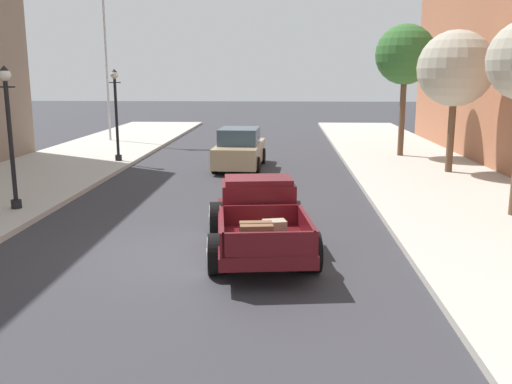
% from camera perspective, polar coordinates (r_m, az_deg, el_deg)
% --- Properties ---
extents(ground_plane, '(140.00, 140.00, 0.00)m').
position_cam_1_polar(ground_plane, '(12.08, -6.41, -6.31)').
color(ground_plane, '#333338').
extents(hotrod_truck_maroon, '(2.56, 5.07, 1.58)m').
position_cam_1_polar(hotrod_truck_maroon, '(12.21, 0.23, -2.35)').
color(hotrod_truck_maroon, '#510F14').
rests_on(hotrod_truck_maroon, ground).
extents(car_background_tan, '(2.01, 4.37, 1.65)m').
position_cam_1_polar(car_background_tan, '(22.85, -1.68, 4.36)').
color(car_background_tan, tan).
rests_on(car_background_tan, ground).
extents(street_lamp_near, '(0.50, 0.32, 3.85)m').
position_cam_1_polar(street_lamp_near, '(16.42, -23.87, 6.09)').
color(street_lamp_near, black).
rests_on(street_lamp_near, sidewalk_left).
extents(street_lamp_far, '(0.50, 0.32, 3.85)m').
position_cam_1_polar(street_lamp_far, '(24.48, -14.10, 8.32)').
color(street_lamp_far, black).
rests_on(street_lamp_far, sidewalk_left).
extents(flagpole, '(1.74, 0.16, 9.16)m').
position_cam_1_polar(flagpole, '(32.48, -14.77, 15.06)').
color(flagpole, '#B2B2B7').
rests_on(flagpole, sidewalk_left).
extents(street_tree_second, '(2.77, 2.77, 5.22)m').
position_cam_1_polar(street_tree_second, '(22.15, 19.70, 11.74)').
color(street_tree_second, brown).
rests_on(street_tree_second, sidewalk_right).
extents(street_tree_third, '(2.64, 2.64, 5.80)m').
position_cam_1_polar(street_tree_third, '(26.17, 15.00, 13.34)').
color(street_tree_third, brown).
rests_on(street_tree_third, sidewalk_right).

